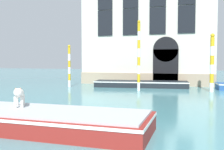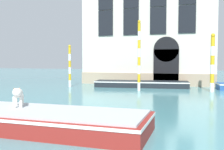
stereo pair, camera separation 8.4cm
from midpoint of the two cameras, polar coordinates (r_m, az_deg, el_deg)
palazzo_left at (r=25.09m, az=8.65°, el=15.23°), size 11.13×6.13×14.60m
boat_foreground at (r=8.20m, az=-18.04°, el=-8.86°), size 7.37×2.31×0.57m
dog_on_deck at (r=8.48m, az=-19.52°, el=-3.84°), size 0.61×0.83×0.63m
boat_moored_near_palazzo at (r=20.04m, az=6.52°, el=-1.91°), size 7.16×2.75×0.47m
mooring_pole_0 at (r=17.38m, az=6.05°, el=4.25°), size 0.19×0.19×4.66m
mooring_pole_1 at (r=20.24m, az=-9.07°, el=2.00°), size 0.20×0.20×3.21m
mooring_pole_2 at (r=17.90m, az=21.15°, el=2.57°), size 0.26×0.26×3.73m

